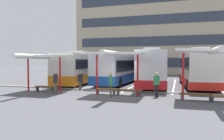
# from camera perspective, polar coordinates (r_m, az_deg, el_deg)

# --- Properties ---
(ground_plane) EXTENTS (160.00, 160.00, 0.00)m
(ground_plane) POSITION_cam_1_polar(r_m,az_deg,el_deg) (17.03, 1.99, -6.19)
(ground_plane) COLOR #515156
(terminal_building) EXTENTS (32.75, 10.49, 18.97)m
(terminal_building) POSITION_cam_1_polar(r_m,az_deg,el_deg) (47.57, 11.95, 9.13)
(terminal_building) COLOR tan
(terminal_building) RESTS_ON ground
(coach_bus_0) EXTENTS (3.35, 11.87, 3.60)m
(coach_bus_0) POSITION_cam_1_polar(r_m,az_deg,el_deg) (25.25, -7.42, 0.37)
(coach_bus_0) COLOR silver
(coach_bus_0) RESTS_ON ground
(coach_bus_1) EXTENTS (3.08, 10.72, 3.49)m
(coach_bus_1) POSITION_cam_1_polar(r_m,az_deg,el_deg) (24.23, 1.95, 0.17)
(coach_bus_1) COLOR silver
(coach_bus_1) RESTS_ON ground
(coach_bus_2) EXTENTS (3.76, 12.46, 3.80)m
(coach_bus_2) POSITION_cam_1_polar(r_m,az_deg,el_deg) (23.32, 10.44, 0.49)
(coach_bus_2) COLOR silver
(coach_bus_2) RESTS_ON ground
(coach_bus_3) EXTENTS (3.33, 10.98, 3.77)m
(coach_bus_3) POSITION_cam_1_polar(r_m,az_deg,el_deg) (23.26, 21.28, 0.36)
(coach_bus_3) COLOR silver
(coach_bus_3) RESTS_ON ground
(lane_stripe_0) EXTENTS (0.16, 14.00, 0.01)m
(lane_stripe_0) POSITION_cam_1_polar(r_m,az_deg,el_deg) (26.89, -10.06, -3.04)
(lane_stripe_0) COLOR white
(lane_stripe_0) RESTS_ON ground
(lane_stripe_1) EXTENTS (0.16, 14.00, 0.01)m
(lane_stripe_1) POSITION_cam_1_polar(r_m,az_deg,el_deg) (25.34, -2.12, -3.34)
(lane_stripe_1) COLOR white
(lane_stripe_1) RESTS_ON ground
(lane_stripe_2) EXTENTS (0.16, 14.00, 0.01)m
(lane_stripe_2) POSITION_cam_1_polar(r_m,az_deg,el_deg) (24.33, 6.66, -3.59)
(lane_stripe_2) COLOR white
(lane_stripe_2) RESTS_ON ground
(lane_stripe_3) EXTENTS (0.16, 14.00, 0.01)m
(lane_stripe_3) POSITION_cam_1_polar(r_m,az_deg,el_deg) (23.93, 15.97, -3.77)
(lane_stripe_3) COLOR white
(lane_stripe_3) RESTS_ON ground
(lane_stripe_4) EXTENTS (0.16, 14.00, 0.01)m
(lane_stripe_4) POSITION_cam_1_polar(r_m,az_deg,el_deg) (24.17, 25.34, -3.85)
(lane_stripe_4) COLOR white
(lane_stripe_4) RESTS_ON ground
(waiting_shelter_0) EXTENTS (4.02, 4.90, 3.06)m
(waiting_shelter_0) POSITION_cam_1_polar(r_m,az_deg,el_deg) (18.45, -17.97, 3.21)
(waiting_shelter_0) COLOR red
(waiting_shelter_0) RESTS_ON ground
(bench_0) EXTENTS (1.69, 0.60, 0.45)m
(bench_0) POSITION_cam_1_polar(r_m,az_deg,el_deg) (18.92, -17.15, -4.41)
(bench_0) COLOR brown
(bench_0) RESTS_ON ground
(waiting_shelter_1) EXTENTS (4.14, 4.57, 3.24)m
(waiting_shelter_1) POSITION_cam_1_polar(r_m,az_deg,el_deg) (15.82, 0.98, 4.05)
(waiting_shelter_1) COLOR red
(waiting_shelter_1) RESTS_ON ground
(bench_1) EXTENTS (1.62, 0.43, 0.45)m
(bench_1) POSITION_cam_1_polar(r_m,az_deg,el_deg) (16.60, -1.66, -5.25)
(bench_1) COLOR brown
(bench_1) RESTS_ON ground
(bench_2) EXTENTS (1.96, 0.48, 0.45)m
(bench_2) POSITION_cam_1_polar(r_m,az_deg,el_deg) (16.09, 4.42, -5.47)
(bench_2) COLOR brown
(bench_2) RESTS_ON ground
(waiting_shelter_2) EXTENTS (4.36, 5.03, 3.33)m
(waiting_shelter_2) POSITION_cam_1_polar(r_m,az_deg,el_deg) (14.76, 24.74, 4.25)
(waiting_shelter_2) COLOR red
(waiting_shelter_2) RESTS_ON ground
(bench_3) EXTENTS (2.02, 0.61, 0.45)m
(bench_3) POSITION_cam_1_polar(r_m,az_deg,el_deg) (15.09, 21.01, -6.15)
(bench_3) COLOR brown
(bench_3) RESTS_ON ground
(platform_kerb) EXTENTS (44.00, 0.24, 0.12)m
(platform_kerb) POSITION_cam_1_polar(r_m,az_deg,el_deg) (18.15, 2.98, -5.46)
(platform_kerb) COLOR #ADADA8
(platform_kerb) RESTS_ON ground
(waiting_passenger_0) EXTENTS (0.36, 0.55, 1.76)m
(waiting_passenger_0) POSITION_cam_1_polar(r_m,az_deg,el_deg) (17.24, -14.55, -2.72)
(waiting_passenger_0) COLOR brown
(waiting_passenger_0) RESTS_ON ground
(waiting_passenger_1) EXTENTS (0.40, 0.55, 1.74)m
(waiting_passenger_1) POSITION_cam_1_polar(r_m,az_deg,el_deg) (15.68, 11.58, -3.24)
(waiting_passenger_1) COLOR black
(waiting_passenger_1) RESTS_ON ground
(waiting_passenger_2) EXTENTS (0.33, 0.50, 1.59)m
(waiting_passenger_2) POSITION_cam_1_polar(r_m,az_deg,el_deg) (19.30, -8.32, -2.49)
(waiting_passenger_2) COLOR brown
(waiting_passenger_2) RESTS_ON ground
(waiting_passenger_3) EXTENTS (0.38, 0.55, 1.74)m
(waiting_passenger_3) POSITION_cam_1_polar(r_m,az_deg,el_deg) (15.35, -0.36, -3.32)
(waiting_passenger_3) COLOR brown
(waiting_passenger_3) RESTS_ON ground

